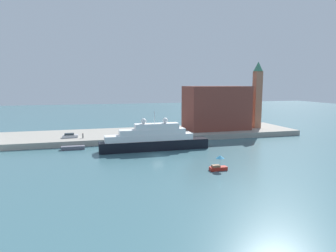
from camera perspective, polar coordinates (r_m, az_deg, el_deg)
ground at (r=76.36m, az=-1.89°, el=-5.61°), size 400.00×400.00×0.00m
quay_dock at (r=102.57m, az=-5.44°, el=-1.61°), size 110.00×22.94×1.73m
large_yacht at (r=81.92m, az=-2.82°, el=-2.57°), size 29.86×3.94×10.67m
small_motorboat at (r=64.25m, az=9.58°, el=-7.25°), size 3.70×1.81×3.18m
work_barge at (r=87.00m, az=-17.59°, el=-3.96°), size 6.24×1.72×0.98m
harbor_building at (r=109.75m, az=9.10°, el=3.46°), size 21.84×13.36×15.39m
bell_tower at (r=115.62m, az=16.58°, el=6.09°), size 3.46×3.46×24.16m
parked_car at (r=96.00m, az=-18.11°, el=-1.77°), size 4.57×1.76×1.37m
person_figure at (r=93.98m, az=-15.85°, el=-1.78°), size 0.36×0.36×1.62m
mooring_bollard at (r=92.99m, az=-2.19°, el=-1.81°), size 0.52×0.52×0.78m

